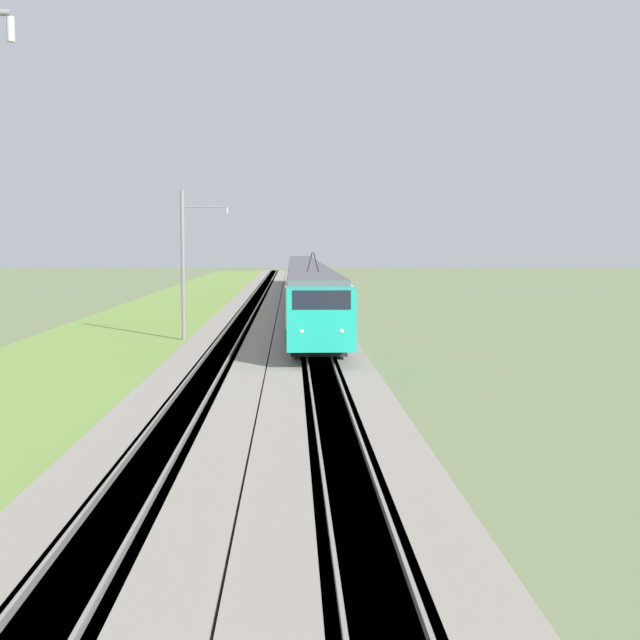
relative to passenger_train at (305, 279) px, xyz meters
The scene contains 7 objects.
ballast_main 24.41m from the passenger_train, 169.44° to the left, with size 240.00×4.40×0.30m.
ballast_adjacent 24.00m from the passenger_train, behind, with size 240.00×4.40×0.30m.
track_main 24.41m from the passenger_train, 169.44° to the left, with size 240.00×1.57×0.45m.
track_adjacent 24.00m from the passenger_train, behind, with size 240.00×1.57×0.45m.
grass_verge 26.12m from the passenger_train, 156.68° to the left, with size 240.00×11.17×0.12m.
passenger_train is the anchor object (origin of this frame).
catenary_mast_mid 30.02m from the passenger_train, 166.52° to the left, with size 0.22×2.56×8.22m.
Camera 1 is at (-3.57, -3.26, 5.28)m, focal length 50.00 mm.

